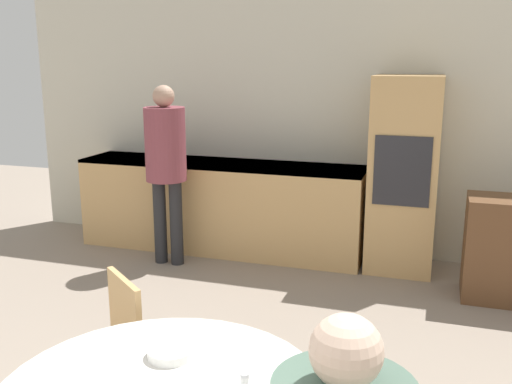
{
  "coord_description": "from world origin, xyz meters",
  "views": [
    {
      "loc": [
        1.11,
        -0.33,
        1.89
      ],
      "look_at": [
        0.07,
        2.89,
        1.1
      ],
      "focal_mm": 40.0,
      "sensor_mm": 36.0,
      "label": 1
    }
  ],
  "objects_px": {
    "chair_far_left": "(108,353)",
    "person_standing": "(166,156)",
    "oven_unit": "(404,175)",
    "bowl_centre": "(171,352)"
  },
  "relations": [
    {
      "from": "oven_unit",
      "to": "chair_far_left",
      "type": "bearing_deg",
      "value": -112.05
    },
    {
      "from": "bowl_centre",
      "to": "oven_unit",
      "type": "bearing_deg",
      "value": 78.67
    },
    {
      "from": "oven_unit",
      "to": "bowl_centre",
      "type": "relative_size",
      "value": 9.51
    },
    {
      "from": "bowl_centre",
      "to": "person_standing",
      "type": "bearing_deg",
      "value": 116.87
    },
    {
      "from": "oven_unit",
      "to": "person_standing",
      "type": "bearing_deg",
      "value": -165.61
    },
    {
      "from": "chair_far_left",
      "to": "person_standing",
      "type": "distance_m",
      "value": 2.64
    },
    {
      "from": "oven_unit",
      "to": "bowl_centre",
      "type": "distance_m",
      "value": 3.4
    },
    {
      "from": "oven_unit",
      "to": "bowl_centre",
      "type": "height_order",
      "value": "oven_unit"
    },
    {
      "from": "chair_far_left",
      "to": "person_standing",
      "type": "relative_size",
      "value": 0.51
    },
    {
      "from": "chair_far_left",
      "to": "bowl_centre",
      "type": "height_order",
      "value": "chair_far_left"
    }
  ]
}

